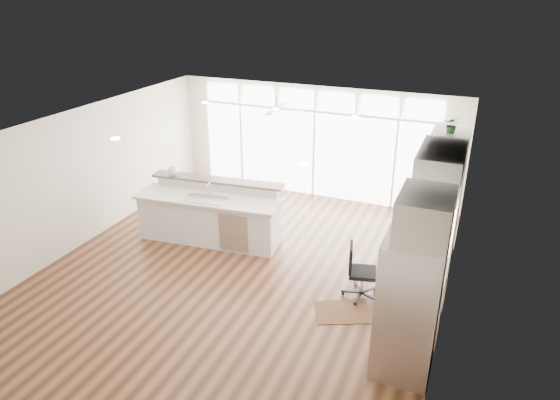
% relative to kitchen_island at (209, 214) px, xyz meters
% --- Properties ---
extents(floor, '(7.00, 8.00, 0.02)m').
position_rel_kitchen_island_xyz_m(floor, '(1.17, -0.85, -0.60)').
color(floor, '#442515').
rests_on(floor, ground).
extents(ceiling, '(7.00, 8.00, 0.02)m').
position_rel_kitchen_island_xyz_m(ceiling, '(1.17, -0.85, 2.11)').
color(ceiling, silver).
rests_on(ceiling, wall_back).
extents(wall_back, '(7.00, 0.04, 2.70)m').
position_rel_kitchen_island_xyz_m(wall_back, '(1.17, 3.15, 0.76)').
color(wall_back, beige).
rests_on(wall_back, floor).
extents(wall_front, '(7.00, 0.04, 2.70)m').
position_rel_kitchen_island_xyz_m(wall_front, '(1.17, -4.85, 0.76)').
color(wall_front, beige).
rests_on(wall_front, floor).
extents(wall_left, '(0.04, 8.00, 2.70)m').
position_rel_kitchen_island_xyz_m(wall_left, '(-2.33, -0.85, 0.76)').
color(wall_left, beige).
rests_on(wall_left, floor).
extents(wall_right, '(0.04, 8.00, 2.70)m').
position_rel_kitchen_island_xyz_m(wall_right, '(4.67, -0.85, 0.76)').
color(wall_right, beige).
rests_on(wall_right, floor).
extents(glass_wall, '(5.80, 0.06, 2.08)m').
position_rel_kitchen_island_xyz_m(glass_wall, '(1.17, 3.09, 0.46)').
color(glass_wall, white).
rests_on(glass_wall, wall_back).
extents(transom_row, '(5.90, 0.06, 0.40)m').
position_rel_kitchen_island_xyz_m(transom_row, '(1.17, 3.09, 1.79)').
color(transom_row, white).
rests_on(transom_row, wall_back).
extents(desk_window, '(0.04, 0.85, 0.85)m').
position_rel_kitchen_island_xyz_m(desk_window, '(4.63, -0.55, 0.96)').
color(desk_window, white).
rests_on(desk_window, wall_right).
extents(ceiling_fan, '(1.16, 1.16, 0.32)m').
position_rel_kitchen_island_xyz_m(ceiling_fan, '(0.67, 1.95, 1.89)').
color(ceiling_fan, white).
rests_on(ceiling_fan, ceiling).
extents(recessed_lights, '(3.40, 3.00, 0.02)m').
position_rel_kitchen_island_xyz_m(recessed_lights, '(1.17, -0.65, 2.09)').
color(recessed_lights, '#EFE9CB').
rests_on(recessed_lights, ceiling).
extents(oven_cabinet, '(0.64, 1.20, 2.50)m').
position_rel_kitchen_island_xyz_m(oven_cabinet, '(4.34, 0.95, 0.66)').
color(oven_cabinet, silver).
rests_on(oven_cabinet, floor).
extents(desk_nook, '(0.72, 1.30, 0.76)m').
position_rel_kitchen_island_xyz_m(desk_nook, '(4.30, -0.55, -0.21)').
color(desk_nook, silver).
rests_on(desk_nook, floor).
extents(upper_cabinets, '(0.64, 1.30, 0.64)m').
position_rel_kitchen_island_xyz_m(upper_cabinets, '(4.34, -0.55, 1.76)').
color(upper_cabinets, silver).
rests_on(upper_cabinets, wall_right).
extents(refrigerator, '(0.76, 0.90, 2.00)m').
position_rel_kitchen_island_xyz_m(refrigerator, '(4.28, -2.20, 0.41)').
color(refrigerator, '#B9BABE').
rests_on(refrigerator, floor).
extents(fridge_cabinet, '(0.64, 0.90, 0.60)m').
position_rel_kitchen_island_xyz_m(fridge_cabinet, '(4.34, -2.20, 1.71)').
color(fridge_cabinet, silver).
rests_on(fridge_cabinet, wall_right).
extents(framed_photos, '(0.06, 0.22, 0.80)m').
position_rel_kitchen_island_xyz_m(framed_photos, '(4.63, 0.07, 0.81)').
color(framed_photos, black).
rests_on(framed_photos, wall_right).
extents(kitchen_island, '(3.05, 1.40, 1.17)m').
position_rel_kitchen_island_xyz_m(kitchen_island, '(0.00, 0.00, 0.00)').
color(kitchen_island, silver).
rests_on(kitchen_island, floor).
extents(rug, '(1.05, 0.93, 0.01)m').
position_rel_kitchen_island_xyz_m(rug, '(3.19, -1.34, -0.58)').
color(rug, '#371E11').
rests_on(rug, floor).
extents(office_chair, '(0.59, 0.56, 0.95)m').
position_rel_kitchen_island_xyz_m(office_chair, '(3.36, -0.78, -0.11)').
color(office_chair, black).
rests_on(office_chair, floor).
extents(fishbowl, '(0.27, 0.27, 0.23)m').
position_rel_kitchen_island_xyz_m(fishbowl, '(-0.99, 0.30, 0.70)').
color(fishbowl, white).
rests_on(fishbowl, kitchen_island).
extents(monitor, '(0.16, 0.54, 0.44)m').
position_rel_kitchen_island_xyz_m(monitor, '(4.22, -0.55, 0.39)').
color(monitor, black).
rests_on(monitor, desk_nook).
extents(keyboard, '(0.16, 0.36, 0.02)m').
position_rel_kitchen_island_xyz_m(keyboard, '(4.05, -0.55, 0.18)').
color(keyboard, white).
rests_on(keyboard, desk_nook).
extents(potted_plant, '(0.28, 0.31, 0.23)m').
position_rel_kitchen_island_xyz_m(potted_plant, '(4.34, 0.95, 2.03)').
color(potted_plant, '#285C27').
rests_on(potted_plant, oven_cabinet).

